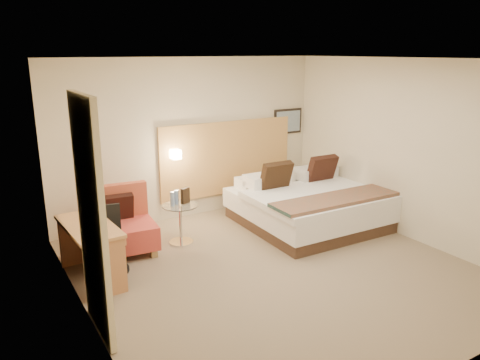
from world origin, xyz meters
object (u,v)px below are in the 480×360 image
desk (91,236)px  side_table (181,222)px  bed (309,204)px  desk_chair (108,246)px  lounge_chair (121,227)px

desk → side_table: bearing=18.9°
side_table → desk: desk is taller
bed → desk_chair: (-3.34, -0.02, 0.01)m
desk → desk_chair: bearing=25.4°
bed → desk: bearing=-178.0°
desk → desk_chair: (0.23, 0.11, -0.22)m
side_table → desk_chair: desk_chair is taller
desk → bed: bearing=2.0°
desk_chair → lounge_chair: bearing=57.5°
bed → side_table: (-2.15, 0.36, -0.01)m
lounge_chair → desk_chair: size_ratio=1.11×
lounge_chair → desk: lounge_chair is taller
bed → desk_chair: bed is taller
lounge_chair → desk_chair: 0.62m
side_table → lounge_chair: bearing=170.1°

